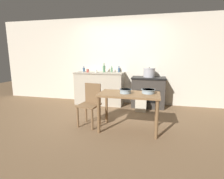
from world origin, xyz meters
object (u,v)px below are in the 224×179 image
work_table (129,99)px  bottle_far_left (104,69)px  bottle_mid_left (119,70)px  chair (90,103)px  bottle_center_left (112,70)px  flour_sack (141,105)px  mixing_bowl_large (125,91)px  mixing_bowl_small (148,91)px  bottle_left (84,69)px  cup_center_right (96,71)px  cup_center (88,71)px  stove (148,92)px  stock_pot (149,73)px

work_table → bottle_far_left: size_ratio=4.31×
bottle_far_left → bottle_mid_left: bearing=19.9°
chair → bottle_center_left: (0.03, 1.75, 0.55)m
flour_sack → bottle_center_left: bottle_center_left is taller
mixing_bowl_large → bottle_far_left: size_ratio=0.86×
mixing_bowl_large → chair: bearing=173.0°
mixing_bowl_small → bottle_left: 2.65m
bottle_center_left → cup_center_right: 0.46m
flour_sack → mixing_bowl_small: mixing_bowl_small is taller
flour_sack → bottle_left: (-1.80, 0.58, 0.85)m
mixing_bowl_large → cup_center: size_ratio=2.31×
mixing_bowl_large → cup_center_right: bearing=124.3°
bottle_mid_left → cup_center: size_ratio=1.81×
bottle_mid_left → cup_center_right: 0.68m
bottle_far_left → bottle_center_left: size_ratio=1.45×
work_table → stove: bearing=80.0°
stock_pot → cup_center_right: 1.53m
work_table → bottle_left: size_ratio=6.92×
chair → stove: bearing=64.1°
chair → bottle_center_left: size_ratio=4.71×
mixing_bowl_large → bottle_left: bearing=131.1°
cup_center → flour_sack: bearing=-13.1°
stove → cup_center: 1.86m
flour_sack → bottle_center_left: (-0.93, 0.60, 0.85)m
stock_pot → bottle_far_left: bearing=178.3°
bottle_far_left → bottle_center_left: bearing=17.5°
bottle_mid_left → cup_center_right: bearing=-159.1°
cup_center_right → stock_pot: bearing=2.0°
bottle_far_left → mixing_bowl_large: bearing=-62.3°
stove → cup_center_right: (-1.52, -0.04, 0.57)m
work_table → mixing_bowl_small: size_ratio=4.39×
mixing_bowl_large → work_table: bearing=10.4°
mixing_bowl_large → bottle_center_left: 2.00m
stove → chair: (-1.12, -1.63, 0.04)m
bottle_mid_left → bottle_center_left: 0.22m
flour_sack → cup_center_right: cup_center_right is taller
mixing_bowl_small → bottle_far_left: bottle_far_left is taller
work_table → bottle_far_left: bearing=119.7°
chair → bottle_mid_left: 1.93m
mixing_bowl_large → cup_center: bearing=130.7°
bottle_left → cup_center_right: size_ratio=2.07×
cup_center → bottle_mid_left: bearing=19.7°
chair → bottle_mid_left: size_ratio=4.86×
mixing_bowl_small → bottle_center_left: bearing=123.1°
mixing_bowl_small → bottle_center_left: size_ratio=1.42×
work_table → chair: size_ratio=1.32×
bottle_mid_left → chair: bearing=-97.0°
mixing_bowl_large → bottle_mid_left: size_ratio=1.28×
chair → bottle_far_left: bottle_far_left is taller
stock_pot → bottle_mid_left: size_ratio=1.81×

